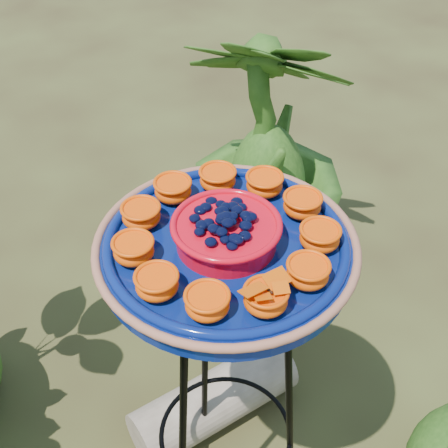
{
  "coord_description": "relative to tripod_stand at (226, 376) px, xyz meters",
  "views": [
    {
      "loc": [
        -0.41,
        -0.8,
        1.72
      ],
      "look_at": [
        0.06,
        -0.08,
        0.98
      ],
      "focal_mm": 50.0,
      "sensor_mm": 36.0,
      "label": 1
    }
  ],
  "objects": [
    {
      "name": "feeder_dish",
      "position": [
        -0.0,
        -0.0,
        0.4
      ],
      "size": [
        0.55,
        0.55,
        0.11
      ],
      "rotation": [
        0.0,
        0.0,
        -0.22
      ],
      "color": "navy",
      "rests_on": "tripod_stand"
    },
    {
      "name": "shrub_back_right",
      "position": [
        0.64,
        0.73,
        -0.07
      ],
      "size": [
        0.77,
        0.77,
        0.97
      ],
      "primitive_type": "imported",
      "rotation": [
        0.0,
        0.0,
        2.34
      ],
      "color": "#204612",
      "rests_on": "ground"
    },
    {
      "name": "driftwood_log",
      "position": [
        0.11,
        0.23,
        -0.47
      ],
      "size": [
        0.52,
        0.18,
        0.17
      ],
      "primitive_type": "cylinder",
      "rotation": [
        0.0,
        1.57,
        0.02
      ],
      "color": "tan",
      "rests_on": "ground"
    },
    {
      "name": "tripod_stand",
      "position": [
        0.0,
        0.0,
        0.0
      ],
      "size": [
        0.39,
        0.39,
        0.91
      ],
      "rotation": [
        0.0,
        0.0,
        -0.22
      ],
      "color": "black",
      "rests_on": "ground"
    }
  ]
}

